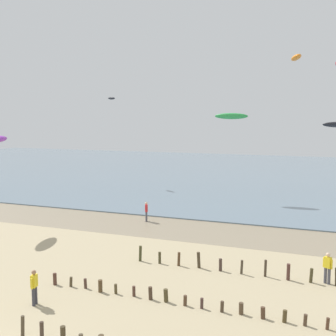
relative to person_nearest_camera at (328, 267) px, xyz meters
name	(u,v)px	position (x,y,z in m)	size (l,w,h in m)	color
wet_sand_strip	(181,229)	(-11.18, 8.01, -0.91)	(120.00, 6.61, 0.01)	gray
sea	(260,173)	(-11.18, 46.31, -0.87)	(160.00, 70.00, 0.10)	slate
groyne_mid	(171,298)	(-6.94, -5.36, -0.64)	(13.89, 0.35, 0.66)	#4C3127
groyne_far	(288,272)	(-2.00, -0.18, -0.48)	(17.93, 0.35, 0.98)	#3D3D23
person_nearest_camera	(328,267)	(0.00, 0.00, 0.00)	(0.50, 0.38, 1.71)	#4C4C56
person_mid_beach	(34,286)	(-12.94, -7.87, 0.00)	(0.29, 0.56, 1.71)	#383842
person_by_waterline	(146,211)	(-14.85, 9.43, 0.00)	(0.34, 0.53, 1.71)	#4C4C56
kite_aloft_4	(231,116)	(-10.48, 22.15, 8.19)	(3.59, 1.15, 0.57)	green
kite_aloft_9	(111,98)	(-28.01, 27.60, 10.62)	(1.90, 0.61, 0.30)	black
kite_aloft_10	(296,58)	(-4.47, 28.16, 14.84)	(3.49, 1.12, 0.56)	orange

